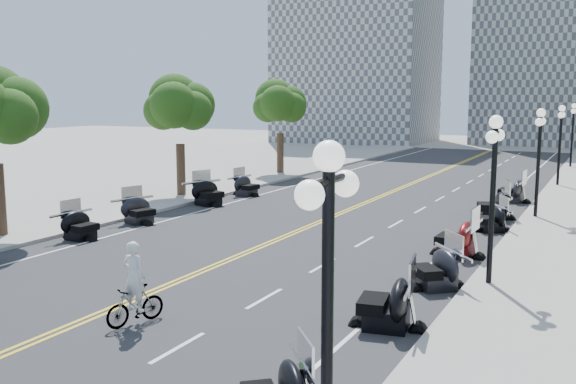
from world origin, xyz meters
The scene contains 44 objects.
ground centered at (0.00, 0.00, 0.00)m, with size 160.00×160.00×0.00m, color gray.
road centered at (0.00, 10.00, 0.00)m, with size 16.00×90.00×0.01m, color #333335.
centerline_yellow_a centered at (-0.12, 10.00, 0.01)m, with size 0.12×90.00×0.00m, color yellow.
centerline_yellow_b centered at (0.12, 10.00, 0.01)m, with size 0.12×90.00×0.00m, color yellow.
edge_line_north centered at (6.40, 10.00, 0.01)m, with size 0.12×90.00×0.00m, color white.
edge_line_south centered at (-6.40, 10.00, 0.01)m, with size 0.12×90.00×0.00m, color white.
lane_dash_5 centered at (3.20, -4.00, 0.01)m, with size 0.12×2.00×0.00m, color white.
lane_dash_6 centered at (3.20, 0.00, 0.01)m, with size 0.12×2.00×0.00m, color white.
lane_dash_7 centered at (3.20, 4.00, 0.01)m, with size 0.12×2.00×0.00m, color white.
lane_dash_8 centered at (3.20, 8.00, 0.01)m, with size 0.12×2.00×0.00m, color white.
lane_dash_9 centered at (3.20, 12.00, 0.01)m, with size 0.12×2.00×0.00m, color white.
lane_dash_10 centered at (3.20, 16.00, 0.01)m, with size 0.12×2.00×0.00m, color white.
lane_dash_11 centered at (3.20, 20.00, 0.01)m, with size 0.12×2.00×0.00m, color white.
lane_dash_12 centered at (3.20, 24.00, 0.01)m, with size 0.12×2.00×0.00m, color white.
lane_dash_13 centered at (3.20, 28.00, 0.01)m, with size 0.12×2.00×0.00m, color white.
lane_dash_14 centered at (3.20, 32.00, 0.01)m, with size 0.12×2.00×0.00m, color white.
lane_dash_15 centered at (3.20, 36.00, 0.01)m, with size 0.12×2.00×0.00m, color white.
lane_dash_16 centered at (3.20, 40.00, 0.01)m, with size 0.12×2.00×0.00m, color white.
lane_dash_17 centered at (3.20, 44.00, 0.01)m, with size 0.12×2.00×0.00m, color white.
lane_dash_18 centered at (3.20, 48.00, 0.01)m, with size 0.12×2.00×0.00m, color white.
lane_dash_19 centered at (3.20, 52.00, 0.01)m, with size 0.12×2.00×0.00m, color white.
sidewalk_north centered at (10.50, 10.00, 0.07)m, with size 5.00×90.00×0.15m, color #9E9991.
sidewalk_south centered at (-10.50, 10.00, 0.07)m, with size 5.00×90.00×0.15m, color #9E9991.
distant_block_a centered at (-18.00, 62.00, 13.00)m, with size 18.00×14.00×26.00m, color gray.
distant_block_b centered at (4.00, 68.00, 15.00)m, with size 16.00×12.00×30.00m, color gray.
street_lamp_1 centered at (8.60, -8.00, 2.60)m, with size 0.50×1.20×4.90m, color black, non-canonical shape.
street_lamp_2 centered at (8.60, 4.00, 2.60)m, with size 0.50×1.20×4.90m, color black, non-canonical shape.
street_lamp_3 centered at (8.60, 16.00, 2.60)m, with size 0.50×1.20×4.90m, color black, non-canonical shape.
street_lamp_4 centered at (8.60, 28.00, 2.60)m, with size 0.50×1.20×4.90m, color black, non-canonical shape.
street_lamp_5 centered at (8.60, 40.00, 2.60)m, with size 0.50×1.20×4.90m, color black, non-canonical shape.
tree_3 centered at (-10.00, 14.00, 4.75)m, with size 4.80×4.80×9.20m, color #235619, non-canonical shape.
tree_4 centered at (-10.00, 26.00, 4.75)m, with size 4.80×4.80×9.20m, color #235619, non-canonical shape.
motorcycle_n_5 centered at (6.98, -0.63, 0.73)m, with size 2.08×2.08×1.46m, color black, non-canonical shape.
motorcycle_n_6 centered at (7.23, 3.12, 0.67)m, with size 1.93×1.93×1.35m, color black, non-canonical shape.
motorcycle_n_7 centered at (6.91, 7.33, 0.74)m, with size 2.11×2.11×1.48m, color #590A0C, non-canonical shape.
motorcycle_n_8 centered at (7.25, 12.24, 0.62)m, with size 1.77×1.77×1.24m, color black, non-canonical shape.
motorcycle_n_9 centered at (6.85, 15.12, 0.74)m, with size 2.11×2.11×1.48m, color black, non-canonical shape.
motorcycle_n_10 centered at (6.90, 20.62, 0.71)m, with size 2.04×2.04×1.43m, color black, non-canonical shape.
motorcycle_s_6 centered at (-7.00, 3.28, 0.64)m, with size 1.82×1.82×1.27m, color black, non-canonical shape.
motorcycle_s_7 centered at (-7.07, 6.89, 0.66)m, with size 1.89×1.89×1.33m, color black, non-canonical shape.
motorcycle_s_8 centered at (-7.06, 12.36, 0.73)m, with size 2.09×2.09×1.46m, color black, non-canonical shape.
motorcycle_s_9 centered at (-6.95, 16.06, 0.65)m, with size 1.86×1.86×1.30m, color black, non-canonical shape.
bicycle centered at (1.34, -3.24, 0.49)m, with size 0.46×1.62×0.97m, color #A51414.
cyclist_rider centered at (1.34, -3.24, 1.86)m, with size 0.65×0.42×1.77m, color white.
Camera 1 is at (11.70, -15.14, 5.62)m, focal length 40.00 mm.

